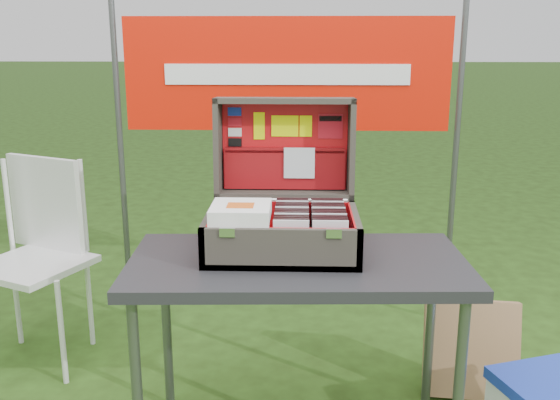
{
  "coord_description": "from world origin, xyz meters",
  "views": [
    {
      "loc": [
        0.08,
        -2.02,
        1.47
      ],
      "look_at": [
        0.0,
        0.1,
        0.92
      ],
      "focal_mm": 40.0,
      "sensor_mm": 36.0,
      "label": 1
    }
  ],
  "objects_px": {
    "table": "(297,354)",
    "chair": "(33,267)",
    "suitcase": "(283,177)",
    "cardboard_box": "(471,349)"
  },
  "relations": [
    {
      "from": "suitcase",
      "to": "table",
      "type": "bearing_deg",
      "value": -66.52
    },
    {
      "from": "chair",
      "to": "cardboard_box",
      "type": "xyz_separation_m",
      "value": [
        1.93,
        -0.2,
        -0.26
      ]
    },
    {
      "from": "table",
      "to": "suitcase",
      "type": "bearing_deg",
      "value": 111.1
    },
    {
      "from": "table",
      "to": "chair",
      "type": "distance_m",
      "value": 1.33
    },
    {
      "from": "table",
      "to": "suitcase",
      "type": "distance_m",
      "value": 0.64
    },
    {
      "from": "table",
      "to": "chair",
      "type": "xyz_separation_m",
      "value": [
        -1.2,
        0.57,
        0.1
      ]
    },
    {
      "from": "suitcase",
      "to": "cardboard_box",
      "type": "distance_m",
      "value": 1.14
    },
    {
      "from": "table",
      "to": "chair",
      "type": "bearing_deg",
      "value": 152.33
    },
    {
      "from": "chair",
      "to": "suitcase",
      "type": "bearing_deg",
      "value": 3.22
    },
    {
      "from": "suitcase",
      "to": "cardboard_box",
      "type": "xyz_separation_m",
      "value": [
        0.79,
        0.24,
        -0.79
      ]
    }
  ]
}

